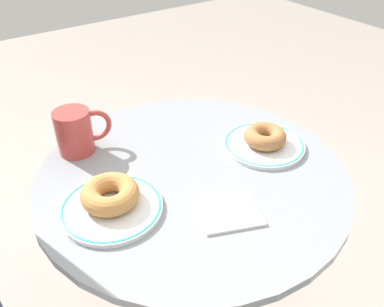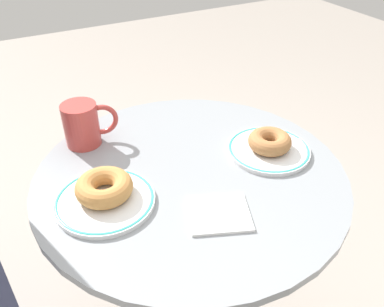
{
  "view_description": "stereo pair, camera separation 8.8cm",
  "coord_description": "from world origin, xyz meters",
  "views": [
    {
      "loc": [
        -0.4,
        -0.57,
        1.32
      ],
      "look_at": [
        0.01,
        0.02,
        0.81
      ],
      "focal_mm": 37.83,
      "sensor_mm": 36.0,
      "label": 1
    },
    {
      "loc": [
        -0.33,
        -0.62,
        1.32
      ],
      "look_at": [
        0.01,
        0.02,
        0.81
      ],
      "focal_mm": 37.83,
      "sensor_mm": 36.0,
      "label": 2
    }
  ],
  "objects": [
    {
      "name": "paper_napkin",
      "position": [
        -0.01,
        -0.14,
        0.78
      ],
      "size": [
        0.15,
        0.14,
        0.01
      ],
      "primitive_type": "cube",
      "rotation": [
        0.0,
        0.0,
        -0.38
      ],
      "color": "white",
      "rests_on": "cafe_table"
    },
    {
      "name": "plate_right",
      "position": [
        0.2,
        -0.02,
        0.78
      ],
      "size": [
        0.19,
        0.19,
        0.01
      ],
      "color": "white",
      "rests_on": "cafe_table"
    },
    {
      "name": "coffee_mug",
      "position": [
        -0.17,
        0.22,
        0.83
      ],
      "size": [
        0.13,
        0.08,
        0.1
      ],
      "color": "#B73D38",
      "rests_on": "cafe_table"
    },
    {
      "name": "cafe_table",
      "position": [
        0.0,
        0.0,
        0.55
      ],
      "size": [
        0.68,
        0.68,
        0.78
      ],
      "color": "gray",
      "rests_on": "ground"
    },
    {
      "name": "plate_left",
      "position": [
        -0.2,
        -0.01,
        0.78
      ],
      "size": [
        0.2,
        0.2,
        0.01
      ],
      "color": "white",
      "rests_on": "cafe_table"
    },
    {
      "name": "donut_old_fashioned",
      "position": [
        -0.19,
        -0.0,
        0.81
      ],
      "size": [
        0.16,
        0.16,
        0.04
      ],
      "primitive_type": "torus",
      "rotation": [
        0.0,
        0.0,
        3.86
      ],
      "color": "#BC7F42",
      "rests_on": "plate_left"
    },
    {
      "name": "donut_cinnamon",
      "position": [
        0.2,
        -0.02,
        0.81
      ],
      "size": [
        0.12,
        0.12,
        0.04
      ],
      "primitive_type": "torus",
      "rotation": [
        0.0,
        0.0,
        6.1
      ],
      "color": "#A36B3D",
      "rests_on": "plate_right"
    }
  ]
}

